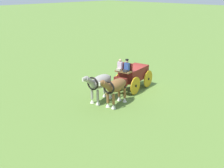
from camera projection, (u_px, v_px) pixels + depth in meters
ground_plane at (133, 89)px, 23.34m from camera, size 220.00×220.00×0.00m
show_wagon at (133, 74)px, 22.81m from camera, size 5.73×2.18×2.80m
draft_horse_near at (115, 87)px, 19.67m from camera, size 3.10×1.21×2.22m
draft_horse_off at (100, 83)px, 20.35m from camera, size 3.18×1.28×2.27m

